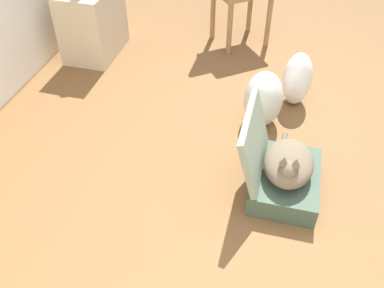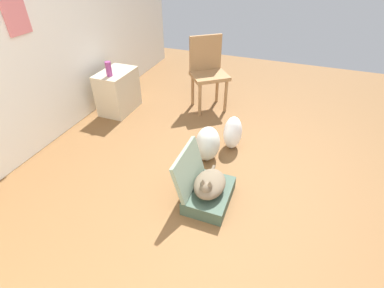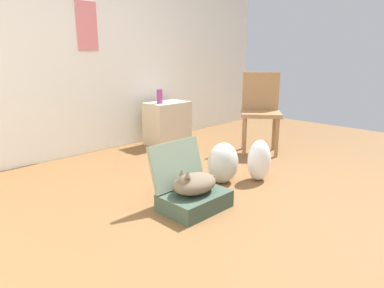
{
  "view_description": "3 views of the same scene",
  "coord_description": "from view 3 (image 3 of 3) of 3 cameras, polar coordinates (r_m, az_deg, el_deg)",
  "views": [
    {
      "loc": [
        -2.1,
        0.2,
        1.9
      ],
      "look_at": [
        -0.41,
        0.63,
        0.34
      ],
      "focal_mm": 39.74,
      "sensor_mm": 36.0,
      "label": 1
    },
    {
      "loc": [
        -2.1,
        -0.41,
        2.01
      ],
      "look_at": [
        0.04,
        0.39,
        0.36
      ],
      "focal_mm": 26.48,
      "sensor_mm": 36.0,
      "label": 2
    },
    {
      "loc": [
        -2.1,
        -1.68,
        1.2
      ],
      "look_at": [
        -0.16,
        0.26,
        0.48
      ],
      "focal_mm": 32.0,
      "sensor_mm": 36.0,
      "label": 3
    }
  ],
  "objects": [
    {
      "name": "plastic_bag_clear",
      "position": [
        3.4,
        11.13,
        -2.68
      ],
      "size": [
        0.26,
        0.21,
        0.41
      ],
      "primitive_type": "ellipsoid",
      "color": "white",
      "rests_on": "ground"
    },
    {
      "name": "vase_tall",
      "position": [
        4.59,
        -5.42,
        7.91
      ],
      "size": [
        0.08,
        0.08,
        0.19
      ],
      "primitive_type": "cylinder",
      "color": "#8C387A",
      "rests_on": "side_table"
    },
    {
      "name": "ground_plane",
      "position": [
        2.94,
        5.85,
        -9.51
      ],
      "size": [
        7.68,
        7.68,
        0.0
      ],
      "primitive_type": "plane",
      "color": "brown",
      "rests_on": "ground"
    },
    {
      "name": "suitcase_base",
      "position": [
        2.77,
        0.44,
        -9.42
      ],
      "size": [
        0.52,
        0.38,
        0.14
      ],
      "primitive_type": "cube",
      "color": "#384C3D",
      "rests_on": "ground"
    },
    {
      "name": "side_table",
      "position": [
        4.75,
        -4.12,
        3.52
      ],
      "size": [
        0.58,
        0.38,
        0.58
      ],
      "primitive_type": "cube",
      "color": "beige",
      "rests_on": "ground"
    },
    {
      "name": "plastic_bag_white",
      "position": [
        3.29,
        5.18,
        -3.16
      ],
      "size": [
        0.33,
        0.27,
        0.4
      ],
      "primitive_type": "ellipsoid",
      "color": "silver",
      "rests_on": "ground"
    },
    {
      "name": "chair",
      "position": [
        4.38,
        11.35,
        5.85
      ],
      "size": [
        0.62,
        0.63,
        0.99
      ],
      "rotation": [
        0.0,
        0.0,
        -0.91
      ],
      "color": "olive",
      "rests_on": "ground"
    },
    {
      "name": "suitcase_lid",
      "position": [
        2.82,
        -2.54,
        -3.39
      ],
      "size": [
        0.52,
        0.14,
        0.38
      ],
      "primitive_type": "cube",
      "rotation": [
        1.3,
        0.0,
        0.0
      ],
      "color": "gray",
      "rests_on": "suitcase_base"
    },
    {
      "name": "wall_back",
      "position": [
        4.47,
        -17.6,
        15.26
      ],
      "size": [
        6.4,
        0.15,
        2.6
      ],
      "color": "silver",
      "rests_on": "ground"
    },
    {
      "name": "cat",
      "position": [
        2.71,
        0.31,
        -6.56
      ],
      "size": [
        0.47,
        0.28,
        0.22
      ],
      "color": "brown",
      "rests_on": "suitcase_base"
    }
  ]
}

